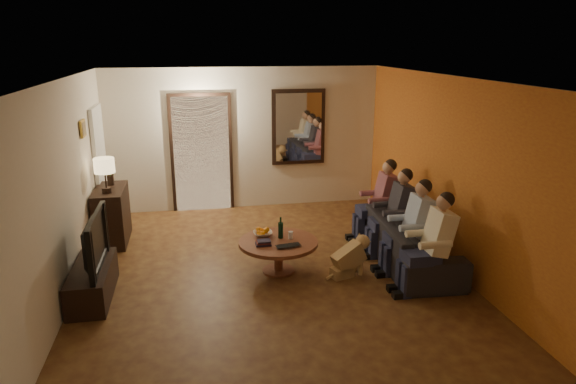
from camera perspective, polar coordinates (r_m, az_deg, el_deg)
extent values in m
cube|color=#462012|center=(7.09, -1.96, -8.98)|extent=(5.00, 6.00, 0.01)
cube|color=white|center=(6.42, -2.19, 12.48)|extent=(5.00, 6.00, 0.01)
cube|color=beige|center=(9.54, -4.81, 5.88)|extent=(5.00, 0.02, 2.60)
cube|color=beige|center=(3.88, 4.78, -10.34)|extent=(5.00, 0.02, 2.60)
cube|color=beige|center=(6.75, -23.56, 0.07)|extent=(0.02, 6.00, 2.60)
cube|color=beige|center=(7.42, 17.41, 2.10)|extent=(0.02, 6.00, 2.60)
cube|color=#B9521F|center=(7.41, 17.34, 2.10)|extent=(0.01, 6.00, 2.60)
cube|color=#FFE0A5|center=(9.52, -9.57, 4.15)|extent=(1.00, 0.06, 2.10)
cube|color=black|center=(9.51, -9.57, 4.14)|extent=(1.12, 0.04, 2.22)
cube|color=silver|center=(9.57, -8.03, 3.35)|extent=(0.45, 0.03, 1.70)
cube|color=black|center=(9.62, 1.16, 7.23)|extent=(1.00, 0.05, 1.40)
cube|color=white|center=(9.59, 1.20, 7.20)|extent=(0.86, 0.02, 1.26)
cube|color=white|center=(8.99, -20.08, 2.44)|extent=(0.06, 0.85, 2.04)
cube|color=#B28C33|center=(7.87, -21.83, 6.57)|extent=(0.03, 0.28, 0.24)
cube|color=brown|center=(7.87, -21.73, 6.57)|extent=(0.01, 0.22, 0.18)
cube|color=black|center=(8.45, -18.99, -2.47)|extent=(0.45, 0.97, 0.86)
cube|color=black|center=(6.82, -20.89, -9.32)|extent=(0.45, 1.21, 0.40)
imported|color=black|center=(6.62, -21.36, -5.15)|extent=(1.15, 0.15, 0.66)
imported|color=black|center=(7.50, 13.35, -5.36)|extent=(2.21, 0.97, 0.63)
cylinder|color=brown|center=(7.04, -1.08, -7.15)|extent=(1.16, 1.16, 0.45)
imported|color=white|center=(7.12, -2.82, -4.66)|extent=(0.26, 0.26, 0.06)
cylinder|color=silver|center=(7.01, 0.30, -4.82)|extent=(0.06, 0.06, 0.10)
imported|color=black|center=(6.71, 0.16, -6.17)|extent=(0.36, 0.26, 0.03)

